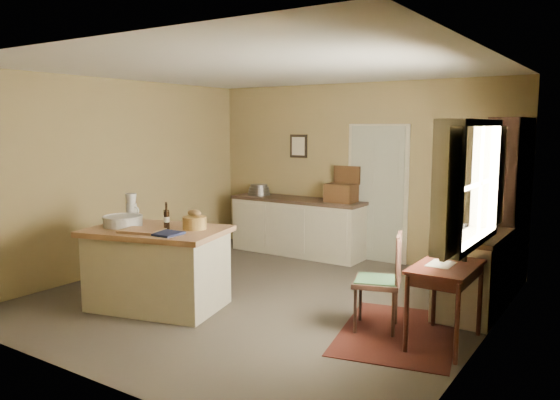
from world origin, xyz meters
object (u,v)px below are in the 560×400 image
Objects in this scene: desk_chair at (377,282)px; sideboard at (298,224)px; right_cabinet at (472,273)px; work_island at (157,266)px; writing_desk at (446,275)px; shelving_unit at (512,206)px.

sideboard is at bearing 117.51° from desk_chair.
sideboard is 3.37m from right_cabinet.
work_island is at bearing 179.65° from desk_chair.
sideboard is 3.89m from writing_desk.
desk_chair reaches higher than writing_desk.
work_island is at bearing -137.93° from shelving_unit.
shelving_unit is at bearing 85.85° from writing_desk.
sideboard is at bearing 142.39° from writing_desk.
desk_chair is at bearing -111.37° from shelving_unit.
desk_chair is at bearing -179.32° from writing_desk.
shelving_unit reaches higher than sideboard.
right_cabinet is (3.04, 1.74, -0.02)m from work_island.
work_island is at bearing -89.42° from sideboard.
work_island is 4.35m from shelving_unit.
writing_desk is at bearing -94.15° from shelving_unit.
shelving_unit is at bearing -3.91° from sideboard.
desk_chair is 0.87× the size of right_cabinet.
shelving_unit reaches higher than work_island.
desk_chair is 1.22m from right_cabinet.
shelving_unit is (0.16, 1.15, 0.62)m from right_cabinet.
work_island is 3.51m from right_cabinet.
shelving_unit is (3.23, -0.22, 0.59)m from sideboard.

